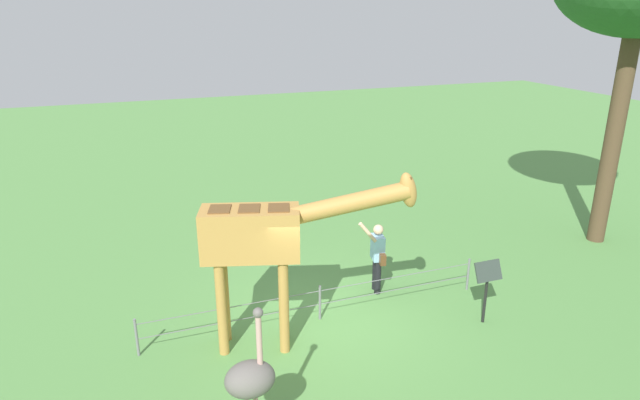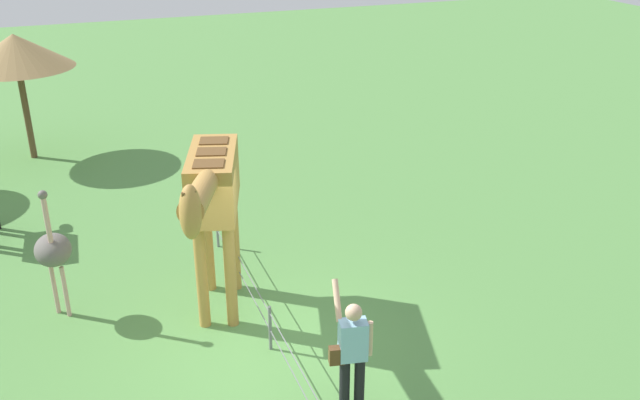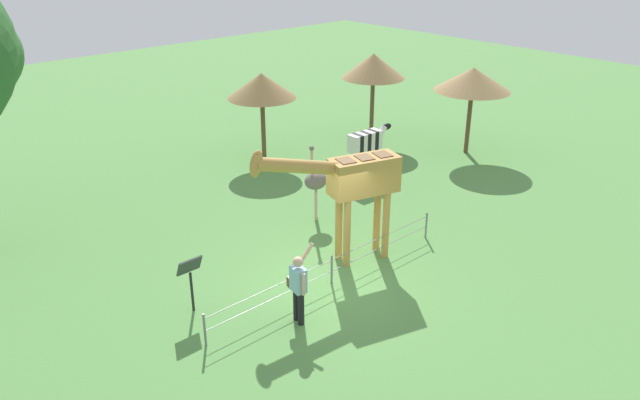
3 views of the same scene
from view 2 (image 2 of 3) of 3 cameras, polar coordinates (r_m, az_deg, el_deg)
name	(u,v)px [view 2 (image 2 of 3)]	position (r m, az deg, el deg)	size (l,w,h in m)	color
ground_plane	(265,350)	(10.71, -4.56, -12.16)	(60.00, 60.00, 0.00)	#568E47
giraffe	(212,194)	(10.52, -8.83, 0.46)	(3.76, 1.56, 3.33)	#BC8942
visitor	(352,350)	(9.18, 2.62, -12.13)	(0.66, 0.59, 1.73)	black
ostrich	(53,250)	(11.64, -21.01, -3.86)	(0.70, 0.56, 2.25)	#CC9E93
shade_hut_far	(16,52)	(18.69, -23.65, 11.06)	(2.70, 2.70, 3.15)	brown
wire_fence	(270,326)	(10.49, -4.11, -10.28)	(7.05, 0.05, 0.75)	slate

